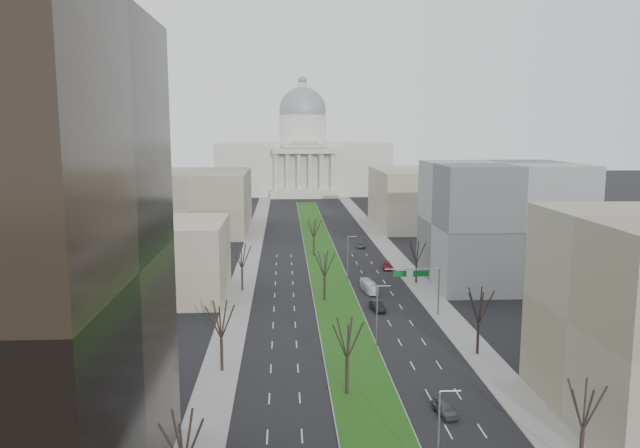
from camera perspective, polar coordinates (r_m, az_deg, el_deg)
name	(u,v)px	position (r m, az deg, el deg)	size (l,w,h in m)	color
ground	(322,256)	(151.82, 0.18, -2.94)	(600.00, 600.00, 0.00)	black
median	(322,256)	(150.81, 0.21, -2.98)	(8.00, 222.03, 0.20)	#999993
sidewalk_left	(243,282)	(127.43, -7.03, -5.24)	(5.00, 330.00, 0.15)	gray
sidewalk_right	(414,279)	(129.90, 8.62, -5.01)	(5.00, 330.00, 0.15)	gray
capitol	(303,159)	(298.48, -1.58, 5.97)	(80.00, 46.00, 55.00)	beige
building_beige_left	(154,259)	(118.30, -14.93, -3.13)	(26.00, 22.00, 14.00)	tan
building_grey_right	(501,223)	(129.24, 16.20, 0.06)	(28.00, 26.00, 24.00)	slate
building_far_left	(198,201)	(191.41, -11.08, 2.06)	(30.00, 40.00, 18.00)	gray
building_far_right	(424,198)	(199.55, 9.48, 2.37)	(30.00, 40.00, 18.00)	tan
tree_left_near	(183,438)	(52.92, -12.41, -18.58)	(5.10, 5.10, 9.18)	black
tree_left_mid	(221,319)	(80.41, -9.06, -8.53)	(5.40, 5.40, 9.72)	black
tree_left_far	(242,256)	(119.10, -7.16, -2.90)	(5.28, 5.28, 9.50)	black
tree_right_near	(584,404)	(61.72, 23.03, -14.91)	(5.16, 5.16, 9.29)	black
tree_right_mid	(479,304)	(87.81, 14.35, -7.11)	(5.52, 5.52, 9.94)	black
tree_right_far	(417,251)	(125.59, 8.84, -2.47)	(5.04, 5.04, 9.07)	black
tree_median_a	(347,337)	(72.75, 2.50, -10.30)	(5.40, 5.40, 9.72)	black
tree_median_b	(325,263)	(111.19, 0.42, -3.58)	(5.40, 5.40, 9.72)	black
tree_median_c	(314,228)	(150.45, -0.57, -0.33)	(5.40, 5.40, 9.72)	black
streetlamp_median_a	(439,439)	(56.39, 10.83, -18.78)	(1.90, 0.20, 9.16)	gray
streetlamp_median_b	(377,316)	(88.28, 5.26, -8.37)	(1.90, 0.20, 9.16)	gray
streetlamp_median_c	(348,257)	(126.75, 2.58, -3.07)	(1.90, 0.20, 9.16)	gray
mast_arm_signs	(423,280)	(103.94, 9.36, -5.08)	(9.12, 0.24, 8.09)	gray
car_grey_near	(445,408)	(71.70, 11.33, -16.18)	(1.69, 4.20, 1.43)	#45494C
car_black	(377,306)	(107.39, 5.28, -7.47)	(1.72, 4.94, 1.63)	black
car_red	(387,266)	(138.44, 6.17, -3.84)	(1.92, 4.72, 1.37)	maroon
car_grey_far	(361,245)	(162.38, 3.74, -1.97)	(2.03, 4.40, 1.22)	#55585E
box_van	(369,286)	(119.14, 4.50, -5.70)	(1.80, 7.70, 2.15)	white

